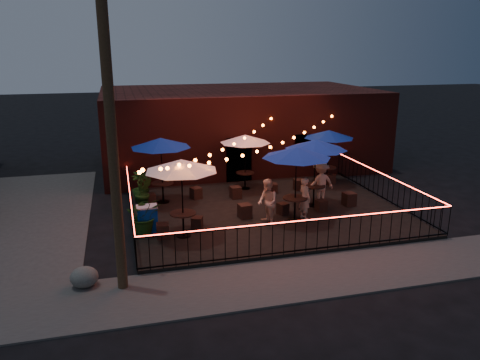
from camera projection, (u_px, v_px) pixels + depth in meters
The scene contains 35 objects.
ground at pixel (283, 232), 16.05m from camera, with size 110.00×110.00×0.00m, color black.
patio at pixel (265, 211), 17.89m from camera, with size 10.00×8.00×0.15m, color black.
sidewalk at pixel (323, 274), 13.02m from camera, with size 18.00×2.50×0.05m, color #3F3C3A.
brick_building at pixel (238, 127), 25.03m from camera, with size 14.00×8.00×4.00m.
utility_pole at pixel (112, 139), 11.21m from camera, with size 0.26×0.26×8.00m, color #342815.
fence_front at pixel (306, 236), 14.00m from camera, with size 10.00×0.04×1.04m.
fence_left at pixel (131, 208), 16.50m from camera, with size 0.04×8.00×1.04m.
fence_right at pixel (383, 187), 18.95m from camera, with size 0.04×8.00×1.04m.
festoon_lights at pixel (242, 152), 16.69m from camera, with size 10.02×8.72×1.32m.
cafe_table_0 at pixel (181, 166), 14.70m from camera, with size 2.85×2.85×2.59m.
cafe_table_1 at pixel (161, 144), 18.05m from camera, with size 3.04×3.04×2.61m.
cafe_table_2 at pixel (297, 153), 16.14m from camera, with size 2.82×2.82×2.67m.
cafe_table_3 at pixel (245, 140), 19.86m from camera, with size 2.83×2.83×2.40m.
cafe_table_4 at pixel (316, 146), 17.65m from camera, with size 2.94×2.94×2.62m.
cafe_table_5 at pixel (329, 135), 20.65m from camera, with size 2.54×2.54×2.45m.
bistro_chair_0 at pixel (163, 231), 15.15m from camera, with size 0.40×0.40×0.48m, color black.
bistro_chair_1 at pixel (197, 223), 15.89m from camera, with size 0.36×0.36×0.42m, color black.
bistro_chair_2 at pixel (150, 200), 18.20m from camera, with size 0.41×0.41×0.48m, color black.
bistro_chair_3 at pixel (196, 193), 19.08m from camera, with size 0.39×0.39×0.47m, color black.
bistro_chair_4 at pixel (245, 211), 16.93m from camera, with size 0.43×0.43×0.51m, color black.
bistro_chair_5 at pixel (283, 209), 17.32m from camera, with size 0.35×0.35×0.41m, color black.
bistro_chair_6 at pixel (236, 192), 19.13m from camera, with size 0.41×0.41×0.49m, color black.
bistro_chair_7 at pixel (273, 188), 19.86m from camera, with size 0.34×0.34×0.40m, color black.
bistro_chair_8 at pixel (321, 205), 17.64m from camera, with size 0.36×0.36×0.43m, color black.
bistro_chair_9 at pixel (349, 199), 18.25m from camera, with size 0.43×0.43×0.51m, color black.
bistro_chair_10 at pixel (299, 185), 20.24m from camera, with size 0.40×0.40×0.47m, color black.
bistro_chair_11 at pixel (330, 179), 21.12m from camera, with size 0.38×0.38×0.44m, color black.
patron_a at pixel (305, 198), 16.71m from camera, with size 0.56×0.37×1.53m, color #CCAA8B.
patron_b at pixel (268, 202), 16.17m from camera, with size 0.79×0.61×1.62m, color tan.
patron_c at pixel (321, 183), 18.26m from camera, with size 1.12×0.64×1.73m, color tan.
potted_shrub_a at pixel (144, 215), 15.42m from camera, with size 1.14×0.99×1.27m, color #0E360E.
potted_shrub_b at pixel (144, 193), 17.87m from camera, with size 0.68×0.54×1.23m, color #153A10.
potted_shrub_c at pixel (141, 186), 18.66m from camera, with size 0.68×0.68×1.22m, color #19390F.
cooler at pixel (147, 219), 15.60m from camera, with size 0.70×0.51×0.91m.
boulder at pixel (84, 277), 12.26m from camera, with size 0.81×0.69×0.63m, color #4B4B46.
Camera 1 is at (-5.23, -14.07, 6.13)m, focal length 35.00 mm.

